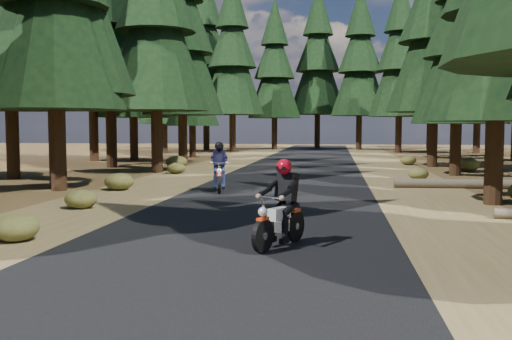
# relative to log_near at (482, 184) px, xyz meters

# --- Properties ---
(ground) EXTENTS (120.00, 120.00, 0.00)m
(ground) POSITION_rel_log_near_xyz_m (-6.79, -8.69, -0.16)
(ground) COLOR #422E17
(ground) RESTS_ON ground
(road) EXTENTS (6.00, 100.00, 0.01)m
(road) POSITION_rel_log_near_xyz_m (-6.79, -3.69, -0.15)
(road) COLOR black
(road) RESTS_ON ground
(shoulder_l) EXTENTS (3.20, 100.00, 0.01)m
(shoulder_l) POSITION_rel_log_near_xyz_m (-11.39, -3.69, -0.16)
(shoulder_l) COLOR brown
(shoulder_l) RESTS_ON ground
(shoulder_r) EXTENTS (3.20, 100.00, 0.01)m
(shoulder_r) POSITION_rel_log_near_xyz_m (-2.19, -3.69, -0.16)
(shoulder_r) COLOR brown
(shoulder_r) RESTS_ON ground
(pine_forest) EXTENTS (34.59, 55.08, 16.32)m
(pine_forest) POSITION_rel_log_near_xyz_m (-6.81, 12.35, 7.73)
(pine_forest) COLOR black
(pine_forest) RESTS_ON ground
(log_near) EXTENTS (5.91, 0.47, 0.32)m
(log_near) POSITION_rel_log_near_xyz_m (0.00, 0.00, 0.00)
(log_near) COLOR #4C4233
(log_near) RESTS_ON ground
(understory_shrubs) EXTENTS (15.34, 31.79, 0.66)m
(understory_shrubs) POSITION_rel_log_near_xyz_m (-5.55, -0.19, 0.12)
(understory_shrubs) COLOR #474C1E
(understory_shrubs) RESTS_ON ground
(rider_lead) EXTENTS (1.18, 1.77, 1.53)m
(rider_lead) POSITION_rel_log_near_xyz_m (-5.91, -10.52, 0.36)
(rider_lead) COLOR silver
(rider_lead) RESTS_ON road
(rider_follow) EXTENTS (0.90, 1.88, 1.61)m
(rider_follow) POSITION_rel_log_near_xyz_m (-8.67, -2.32, 0.38)
(rider_follow) COLOR maroon
(rider_follow) RESTS_ON road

